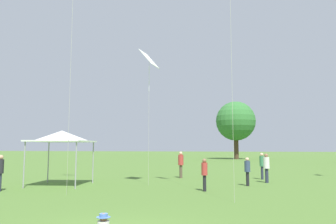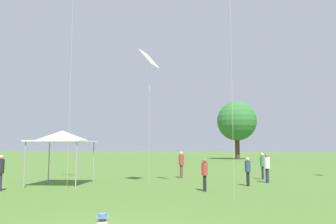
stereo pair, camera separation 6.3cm
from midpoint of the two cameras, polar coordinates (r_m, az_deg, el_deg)
name	(u,v)px [view 2 (the right image)]	position (r m, az deg, el deg)	size (l,w,h in m)	color
person_standing_0	(248,169)	(19.40, 13.81, -9.59)	(0.36, 0.36, 1.60)	black
person_standing_1	(181,162)	(23.63, 2.41, -8.73)	(0.54, 0.54, 1.86)	brown
person_standing_2	(205,172)	(16.71, 6.50, -10.26)	(0.42, 0.42, 1.61)	black
person_standing_3	(267,165)	(21.38, 16.93, -8.88)	(0.51, 0.51, 1.78)	#282D42
person_standing_4	(1,169)	(18.59, -27.02, -8.85)	(0.43, 0.43, 1.80)	#282D42
person_standing_6	(262,163)	(23.45, 16.20, -8.56)	(0.34, 0.34, 1.79)	#282D42
canopy_tent	(62,137)	(20.08, -17.84, -4.10)	(3.53, 3.53, 3.14)	white
kite_0	(149,61)	(19.78, -3.15, 8.86)	(1.00, 1.37, 7.91)	white
distant_tree_1	(237,121)	(60.64, 11.92, -1.57)	(7.11, 7.11, 10.43)	#473323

